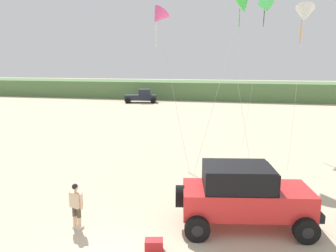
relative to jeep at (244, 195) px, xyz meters
The scene contains 9 objects.
dune_ridge 43.81m from the jeep, 96.45° to the left, with size 90.00×8.79×2.75m, color #567A47.
jeep is the anchor object (origin of this frame).
person_watching 5.86m from the jeep, 165.57° to the right, with size 0.60×0.40×1.67m.
cooler_box 3.62m from the jeep, 140.28° to the right, with size 0.56×0.36×0.38m, color #B21E23.
distant_pickup 38.27m from the jeep, 112.68° to the left, with size 4.91×3.31×1.98m.
kite_pink_ribbon 13.44m from the jeep, 119.80° to the left, with size 3.69×5.82×9.35m.
kite_blue_swept 16.33m from the jeep, 85.24° to the left, with size 2.08×3.89×10.31m.
kite_purple_stunt 12.74m from the jeep, 72.84° to the left, with size 1.56×4.16×9.23m.
kite_white_parafoil 12.05m from the jeep, 92.73° to the left, with size 2.92×6.29×9.97m.
Camera 1 is at (3.52, -8.01, 5.72)m, focal length 35.39 mm.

